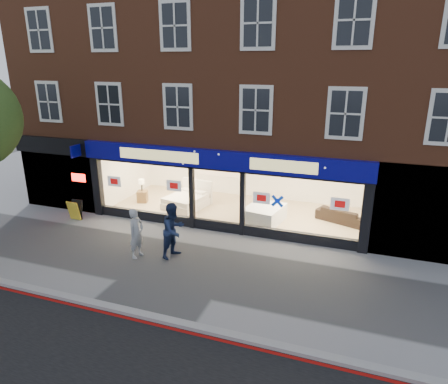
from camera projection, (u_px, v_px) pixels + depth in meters
The scene contains 12 objects.
ground at pixel (184, 265), 13.16m from camera, with size 120.00×120.00×0.00m, color gray.
kerb_line at pixel (134, 320), 10.38m from camera, with size 60.00×0.10×0.01m, color #8C0A07.
kerb_stone at pixel (138, 313), 10.55m from camera, with size 60.00×0.25×0.12m, color gray.
showroom_floor at pixel (234, 211), 17.84m from camera, with size 11.00×4.50×0.10m, color tan.
building at pixel (247, 55), 17.30m from camera, with size 19.00×8.26×10.30m.
display_bed at pixel (187, 200), 18.17m from camera, with size 1.92×2.20×1.08m.
bedside_table at pixel (143, 196), 18.75m from camera, with size 0.45×0.45×0.55m, color brown.
mattress_stack at pixel (264, 214), 16.41m from camera, with size 1.61×1.90×0.67m.
sofa at pixel (342, 215), 16.44m from camera, with size 2.02×0.79×0.59m, color black.
a_board at pixel (75, 210), 16.88m from camera, with size 0.55×0.36×0.85m, color yellow.
pedestrian_grey at pixel (136, 233), 13.52m from camera, with size 0.63×0.42×1.74m, color #A5A7AC.
pedestrian_blue at pixel (174, 230), 13.51m from camera, with size 0.94×0.73×1.94m, color #192546.
Camera 1 is at (5.20, -10.63, 6.39)m, focal length 32.00 mm.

